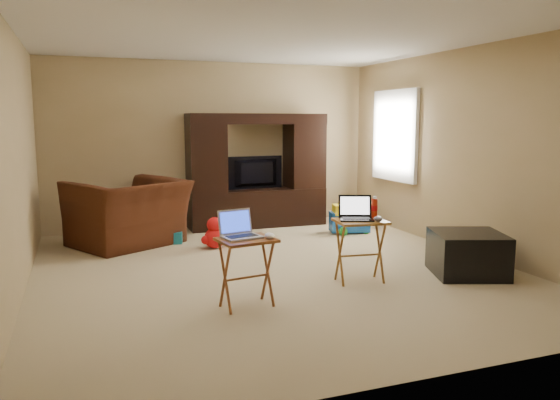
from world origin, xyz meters
name	(u,v)px	position (x,y,z in m)	size (l,w,h in m)	color
floor	(274,269)	(0.00, 0.00, 0.00)	(5.50, 5.50, 0.00)	beige
ceiling	(273,35)	(0.00, 0.00, 2.50)	(5.50, 5.50, 0.00)	silver
wall_back	(213,145)	(0.00, 2.75, 1.25)	(5.00, 5.00, 0.00)	tan
wall_front	(428,184)	(0.00, -2.75, 1.25)	(5.00, 5.00, 0.00)	tan
wall_left	(15,162)	(-2.50, 0.00, 1.25)	(5.50, 5.50, 0.00)	tan
wall_right	(466,151)	(2.50, 0.00, 1.25)	(5.50, 5.50, 0.00)	tan
window_pane	(396,136)	(2.48, 1.55, 1.40)	(1.20, 1.20, 0.00)	white
window_frame	(395,136)	(2.46, 1.55, 1.40)	(0.06, 1.14, 1.34)	white
entertainment_center	(257,170)	(0.60, 2.46, 0.86)	(2.11, 0.53, 1.72)	black
television	(257,173)	(0.60, 2.43, 0.83)	(0.88, 0.11, 0.50)	black
recliner	(128,213)	(-1.38, 1.78, 0.43)	(1.32, 1.15, 0.85)	#461E0F
child_rocker	(167,222)	(-0.88, 1.80, 0.27)	(0.41, 0.47, 0.54)	teal
plush_toy	(215,233)	(-0.37, 1.21, 0.20)	(0.37, 0.31, 0.41)	red
push_toy	(349,218)	(1.70, 1.49, 0.21)	(0.57, 0.41, 0.43)	blue
ottoman	(467,254)	(1.86, -0.90, 0.23)	(0.70, 0.70, 0.45)	black
tray_table_left	(247,273)	(-0.63, -1.05, 0.31)	(0.47, 0.38, 0.61)	brown
tray_table_right	(360,251)	(0.66, -0.73, 0.32)	(0.49, 0.39, 0.64)	#8E5C22
laptop_left	(242,225)	(-0.66, -1.02, 0.73)	(0.32, 0.27, 0.24)	#B5B4B9
laptop_right	(356,208)	(0.62, -0.71, 0.76)	(0.33, 0.27, 0.24)	black
mouse_left	(270,236)	(-0.44, -1.12, 0.64)	(0.08, 0.12, 0.05)	white
mouse_right	(378,219)	(0.79, -0.85, 0.66)	(0.08, 0.13, 0.05)	#434348
water_bottle	(374,208)	(0.86, -0.65, 0.73)	(0.06, 0.06, 0.20)	red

